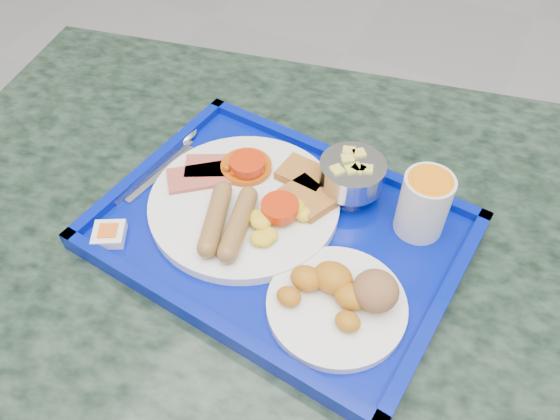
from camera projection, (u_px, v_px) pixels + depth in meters
name	position (u px, v px, depth m)	size (l,w,h in m)	color
table	(292.00, 296.00, 0.90)	(1.28, 0.98, 0.72)	slate
tray	(280.00, 232.00, 0.74)	(0.50, 0.39, 0.03)	#031396
main_plate	(249.00, 201.00, 0.75)	(0.26, 0.26, 0.04)	white
bread_plate	(342.00, 297.00, 0.64)	(0.17, 0.17, 0.06)	white
fruit_bowl	(352.00, 174.00, 0.74)	(0.09, 0.09, 0.06)	#AEAEB0
juice_cup	(424.00, 203.00, 0.70)	(0.06, 0.06, 0.09)	silver
spoon	(180.00, 144.00, 0.84)	(0.05, 0.18, 0.01)	#AEAEB0
knife	(154.00, 171.00, 0.80)	(0.01, 0.16, 0.00)	#AEAEB0
jam_packet	(109.00, 234.00, 0.72)	(0.05, 0.05, 0.02)	white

